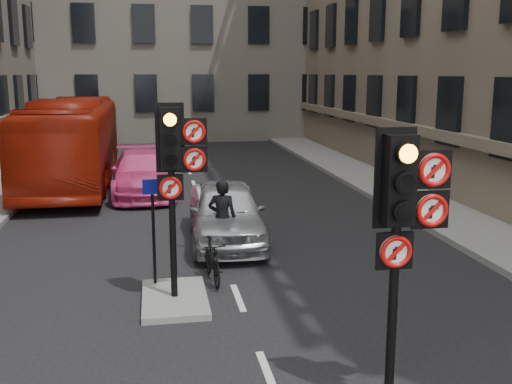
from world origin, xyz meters
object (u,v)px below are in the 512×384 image
object	(u,v)px
signal_near	(404,210)
car_silver	(226,212)
signal_far	(176,159)
car_pink	(143,173)
motorcycle	(212,260)
bus_red	(73,142)
car_white	(224,213)
info_sign	(153,217)
motorcyclist	(222,218)

from	to	relation	value
signal_near	car_silver	bearing A→B (deg)	98.94
signal_near	car_silver	world-z (taller)	signal_near
signal_far	car_pink	distance (m)	10.50
car_silver	motorcycle	bearing A→B (deg)	-100.32
signal_near	bus_red	xyz separation A→B (m)	(-5.99, 16.89, -0.96)
car_white	info_sign	distance (m)	4.12
motorcyclist	signal_near	bearing A→B (deg)	117.63
car_pink	bus_red	world-z (taller)	bus_red
bus_red	motorcyclist	xyz separation A→B (m)	(4.52, -10.18, -0.72)
motorcyclist	car_white	bearing A→B (deg)	-82.41
motorcycle	info_sign	distance (m)	1.57
car_silver	bus_red	xyz separation A→B (m)	(-4.75, 9.05, 0.86)
car_pink	info_sign	xyz separation A→B (m)	(0.34, -9.55, 0.72)
car_silver	motorcyclist	xyz separation A→B (m)	(-0.23, -1.13, 0.14)
signal_near	car_white	distance (m)	8.67
signal_far	info_sign	distance (m)	1.50
motorcyclist	bus_red	bearing A→B (deg)	-50.74
motorcyclist	car_pink	bearing A→B (deg)	-60.51
car_silver	bus_red	size ratio (longest dim) A/B	0.39
signal_far	info_sign	size ratio (longest dim) A/B	1.70
car_white	motorcyclist	world-z (taller)	motorcyclist
signal_near	signal_far	xyz separation A→B (m)	(-2.60, 4.00, 0.12)
car_pink	info_sign	size ratio (longest dim) A/B	2.49
car_pink	motorcycle	size ratio (longest dim) A/B	3.49
car_silver	motorcyclist	distance (m)	1.16
signal_far	car_silver	size ratio (longest dim) A/B	0.79
car_silver	motorcycle	distance (m)	2.92
signal_near	motorcyclist	xyz separation A→B (m)	(-1.46, 6.70, -1.67)
car_silver	info_sign	distance (m)	3.65
signal_far	info_sign	world-z (taller)	signal_far
car_pink	motorcycle	distance (m)	9.40
motorcycle	motorcyclist	size ratio (longest dim) A/B	0.82
car_silver	motorcycle	xyz separation A→B (m)	(-0.64, -2.83, -0.32)
car_white	info_sign	xyz separation A→B (m)	(-1.80, -3.62, 0.83)
car_white	motorcyclist	size ratio (longest dim) A/B	2.15
motorcycle	motorcyclist	world-z (taller)	motorcyclist
bus_red	info_sign	distance (m)	12.50
bus_red	motorcyclist	bearing A→B (deg)	-66.64
signal_near	car_silver	size ratio (longest dim) A/B	0.79
signal_far	bus_red	world-z (taller)	signal_far
signal_far	car_white	bearing A→B (deg)	72.66
bus_red	motorcycle	world-z (taller)	bus_red
signal_far	car_pink	bearing A→B (deg)	94.33
signal_near	motorcyclist	bearing A→B (deg)	102.32
car_pink	info_sign	world-z (taller)	info_sign
car_pink	info_sign	bearing A→B (deg)	-90.17
bus_red	car_white	bearing A→B (deg)	-61.49
car_white	signal_far	bearing A→B (deg)	-108.76
signal_far	car_silver	xyz separation A→B (m)	(1.37, 3.84, -1.93)
signal_near	motorcycle	distance (m)	5.76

